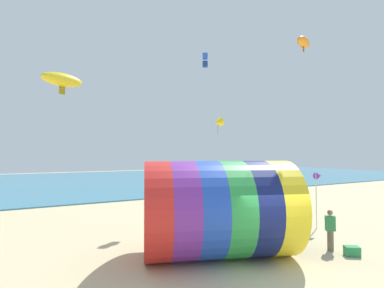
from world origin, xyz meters
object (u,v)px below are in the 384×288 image
object	(u,v)px
bystander_mid_beach	(233,198)
giant_inflatable_tube	(219,209)
kite_yellow_parafoil	(62,80)
kite_orange_parafoil	(303,42)
kite_handler	(330,230)
kite_blue_box	(205,60)
kite_yellow_delta	(218,122)
beach_flag	(318,178)
bystander_near_water	(213,198)
cooler_box	(352,251)

from	to	relation	value
bystander_mid_beach	giant_inflatable_tube	bearing A→B (deg)	-130.78
kite_yellow_parafoil	kite_orange_parafoil	bearing A→B (deg)	0.15
giant_inflatable_tube	kite_handler	xyz separation A→B (m)	(4.28, -1.58, -0.97)
kite_blue_box	kite_yellow_delta	xyz separation A→B (m)	(1.34, 0.47, -4.08)
kite_yellow_parafoil	beach_flag	xyz separation A→B (m)	(12.43, 0.66, -3.51)
giant_inflatable_tube	kite_yellow_delta	size ratio (longest dim) A/B	5.09
kite_orange_parafoil	kite_blue_box	bearing A→B (deg)	98.43
kite_orange_parafoil	kite_handler	bearing A→B (deg)	-115.16
kite_blue_box	kite_yellow_delta	distance (m)	4.32
giant_inflatable_tube	kite_blue_box	xyz separation A→B (m)	(4.14, 7.57, 8.36)
kite_blue_box	kite_yellow_parafoil	bearing A→B (deg)	-143.01
kite_orange_parafoil	bystander_mid_beach	bearing A→B (deg)	84.76
kite_yellow_delta	bystander_near_water	distance (m)	5.27
giant_inflatable_tube	bystander_near_water	size ratio (longest dim) A/B	3.57
cooler_box	kite_handler	bearing A→B (deg)	100.75
kite_yellow_delta	bystander_mid_beach	size ratio (longest dim) A/B	0.71
kite_orange_parafoil	bystander_near_water	world-z (taller)	kite_orange_parafoil
kite_yellow_parafoil	kite_yellow_delta	world-z (taller)	kite_yellow_delta
kite_yellow_delta	bystander_near_water	size ratio (longest dim) A/B	0.70
kite_handler	kite_yellow_parafoil	bearing A→B (deg)	168.76
kite_yellow_delta	cooler_box	world-z (taller)	kite_yellow_delta
bystander_near_water	cooler_box	xyz separation A→B (m)	(-0.17, -9.67, -0.74)
bystander_mid_beach	beach_flag	world-z (taller)	beach_flag
giant_inflatable_tube	kite_blue_box	distance (m)	12.01
kite_blue_box	bystander_near_water	xyz separation A→B (m)	(0.47, -0.27, -9.22)
kite_yellow_parafoil	bystander_near_water	size ratio (longest dim) A/B	0.76
beach_flag	kite_handler	bearing A→B (deg)	-136.15
kite_handler	kite_orange_parafoil	world-z (taller)	kite_orange_parafoil
giant_inflatable_tube	kite_yellow_parafoil	size ratio (longest dim) A/B	4.71
kite_yellow_delta	bystander_near_water	xyz separation A→B (m)	(-0.87, -0.75, -5.14)
bystander_near_water	giant_inflatable_tube	bearing A→B (deg)	-122.27
kite_yellow_parafoil	kite_orange_parafoil	size ratio (longest dim) A/B	0.92
kite_yellow_parafoil	bystander_mid_beach	xyz separation A→B (m)	(11.23, 6.35, -5.16)
kite_handler	kite_orange_parafoil	bearing A→B (deg)	64.84
kite_blue_box	cooler_box	bearing A→B (deg)	-88.30
giant_inflatable_tube	kite_yellow_parafoil	distance (m)	6.94
giant_inflatable_tube	kite_orange_parafoil	xyz separation A→B (m)	(5.20, 0.38, 7.41)
kite_yellow_parafoil	kite_blue_box	distance (m)	12.67
kite_yellow_delta	kite_orange_parafoil	bearing A→B (deg)	-92.05
giant_inflatable_tube	bystander_mid_beach	bearing A→B (deg)	49.22
kite_yellow_parafoil	bystander_near_water	world-z (taller)	kite_yellow_parafoil
cooler_box	kite_orange_parafoil	bearing A→B (deg)	74.39
bystander_mid_beach	cooler_box	xyz separation A→B (m)	(-1.35, -9.08, -0.73)
kite_yellow_delta	giant_inflatable_tube	bearing A→B (deg)	-124.26
kite_yellow_delta	cooler_box	distance (m)	12.01
giant_inflatable_tube	bystander_near_water	world-z (taller)	giant_inflatable_tube
giant_inflatable_tube	beach_flag	size ratio (longest dim) A/B	2.22
kite_blue_box	bystander_near_water	world-z (taller)	kite_blue_box
kite_handler	kite_yellow_delta	bearing A→B (deg)	82.92
kite_yellow_delta	bystander_mid_beach	bearing A→B (deg)	-77.13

